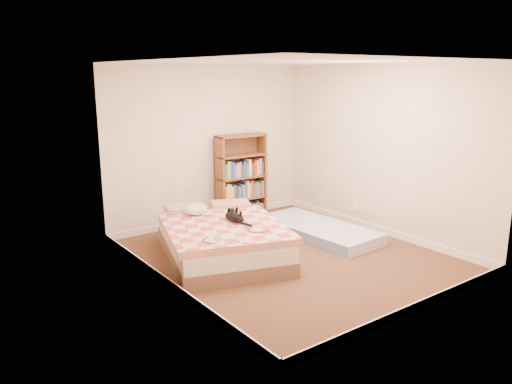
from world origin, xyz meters
TOP-DOWN VIEW (x-y plane):
  - room at (0.00, 0.00)m, footprint 3.51×4.01m
  - bed at (-0.73, 0.53)m, footprint 1.94×2.33m
  - bookshelf at (0.48, 1.82)m, footprint 0.86×0.32m
  - floor_mattress at (0.89, 0.39)m, footprint 0.95×1.93m
  - black_cat at (-0.59, 0.43)m, footprint 0.29×0.62m
  - white_dog at (-0.84, 0.99)m, footprint 0.33×0.35m

SIDE VIEW (x-z plane):
  - floor_mattress at x=0.89m, z-range 0.00..0.17m
  - bed at x=-0.73m, z-range -0.02..0.51m
  - bookshelf at x=0.48m, z-range -0.18..1.23m
  - black_cat at x=-0.59m, z-range 0.47..0.61m
  - white_dog at x=-0.84m, z-range 0.48..0.62m
  - room at x=0.00m, z-range -0.06..2.45m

